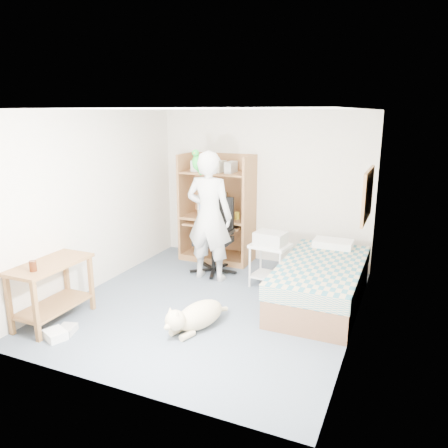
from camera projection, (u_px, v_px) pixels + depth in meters
name	position (u px, v px, depth m)	size (l,w,h in m)	color
floor	(212.00, 304.00, 5.79)	(4.00, 4.00, 0.00)	#4D5868
wall_back	(263.00, 188.00, 7.25)	(3.60, 0.02, 2.50)	beige
wall_right	(360.00, 227.00, 4.78)	(0.02, 4.00, 2.50)	beige
wall_left	(97.00, 201.00, 6.17)	(0.02, 4.00, 2.50)	beige
ceiling	(211.00, 109.00, 5.16)	(3.60, 4.00, 0.02)	white
computer_hutch	(218.00, 212.00, 7.40)	(1.20, 0.63, 1.80)	brown
bed	(321.00, 283.00, 5.76)	(1.02, 2.02, 0.66)	brown
side_desk	(52.00, 283.00, 5.20)	(0.50, 1.00, 0.75)	brown
corkboard	(368.00, 195.00, 5.54)	(0.04, 0.94, 0.66)	olive
office_chair	(215.00, 246.00, 6.90)	(0.66, 0.66, 1.17)	black
person	(209.00, 216.00, 6.47)	(0.71, 0.47, 1.94)	silver
parrot	(197.00, 161.00, 6.36)	(0.14, 0.25, 0.39)	#138821
dog	(196.00, 316.00, 5.09)	(0.53, 0.99, 0.38)	#D3B98E
printer_cart	(270.00, 258.00, 6.30)	(0.58, 0.48, 0.64)	silver
printer	(271.00, 238.00, 6.22)	(0.42, 0.32, 0.18)	#AEADA9
crt_monitor	(212.00, 204.00, 7.41)	(0.44, 0.46, 0.37)	beige
keyboard	(212.00, 223.00, 7.31)	(0.45, 0.16, 0.03)	beige
pencil_cup	(237.00, 216.00, 7.17)	(0.08, 0.08, 0.12)	gold
drink_glass	(33.00, 266.00, 4.85)	(0.08, 0.08, 0.12)	#3F190A
floor_box_a	(55.00, 335.00, 4.89)	(0.25, 0.20, 0.10)	white
floor_box_b	(67.00, 330.00, 5.02)	(0.18, 0.22, 0.08)	beige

